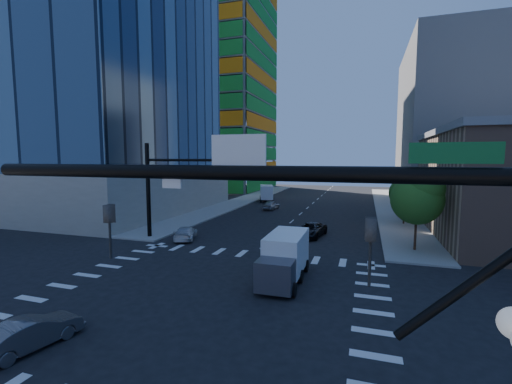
% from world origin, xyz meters
% --- Properties ---
extents(ground, '(160.00, 160.00, 0.00)m').
position_xyz_m(ground, '(0.00, 0.00, 0.00)').
color(ground, black).
rests_on(ground, ground).
extents(road_markings, '(20.00, 20.00, 0.01)m').
position_xyz_m(road_markings, '(0.00, 0.00, 0.01)').
color(road_markings, silver).
rests_on(road_markings, ground).
extents(sidewalk_ne, '(5.00, 60.00, 0.15)m').
position_xyz_m(sidewalk_ne, '(12.50, 40.00, 0.07)').
color(sidewalk_ne, gray).
rests_on(sidewalk_ne, ground).
extents(sidewalk_nw, '(5.00, 60.00, 0.15)m').
position_xyz_m(sidewalk_nw, '(-12.50, 40.00, 0.07)').
color(sidewalk_nw, gray).
rests_on(sidewalk_nw, ground).
extents(construction_building, '(25.16, 34.50, 70.60)m').
position_xyz_m(construction_building, '(-27.41, 61.93, 24.61)').
color(construction_building, slate).
rests_on(construction_building, ground).
extents(bg_building_ne, '(24.00, 30.00, 28.00)m').
position_xyz_m(bg_building_ne, '(27.00, 55.00, 14.00)').
color(bg_building_ne, slate).
rests_on(bg_building_ne, ground).
extents(signal_mast_nw, '(10.20, 0.40, 9.00)m').
position_xyz_m(signal_mast_nw, '(-10.00, 11.50, 5.49)').
color(signal_mast_nw, black).
rests_on(signal_mast_nw, sidewalk_nw).
extents(tree_south, '(4.16, 4.16, 6.82)m').
position_xyz_m(tree_south, '(12.63, 13.90, 4.69)').
color(tree_south, '#382316').
rests_on(tree_south, sidewalk_ne).
extents(tree_north, '(3.54, 3.52, 5.78)m').
position_xyz_m(tree_north, '(12.93, 25.90, 3.99)').
color(tree_north, '#382316').
rests_on(tree_north, sidewalk_ne).
extents(car_nb_far, '(3.01, 5.18, 1.36)m').
position_xyz_m(car_nb_far, '(3.41, 16.73, 0.68)').
color(car_nb_far, black).
rests_on(car_nb_far, ground).
extents(car_sb_near, '(3.08, 4.63, 1.25)m').
position_xyz_m(car_sb_near, '(-7.76, 11.93, 0.62)').
color(car_sb_near, silver).
rests_on(car_sb_near, ground).
extents(car_sb_mid, '(1.96, 4.07, 1.34)m').
position_xyz_m(car_sb_mid, '(-4.96, 32.72, 0.67)').
color(car_sb_mid, '#999CA0').
rests_on(car_sb_mid, ground).
extents(car_sb_cross, '(2.15, 4.11, 1.29)m').
position_xyz_m(car_sb_cross, '(-4.42, -6.65, 0.64)').
color(car_sb_cross, '#535458').
rests_on(car_sb_cross, ground).
extents(box_truck_near, '(2.42, 5.58, 2.92)m').
position_xyz_m(box_truck_near, '(3.69, 3.78, 1.29)').
color(box_truck_near, black).
rests_on(box_truck_near, ground).
extents(box_truck_far, '(3.87, 5.90, 2.86)m').
position_xyz_m(box_truck_far, '(-8.43, 42.16, 1.27)').
color(box_truck_far, black).
rests_on(box_truck_far, ground).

